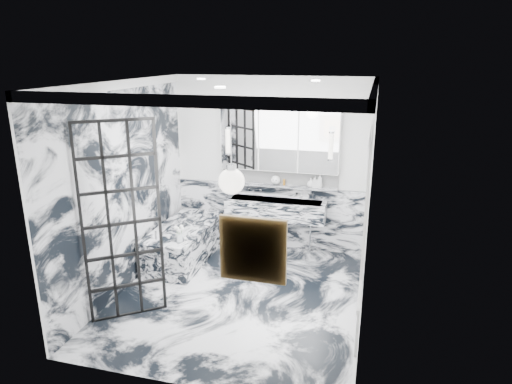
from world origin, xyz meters
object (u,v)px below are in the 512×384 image
(trough_sink, at_px, (276,209))
(mirror_cabinet, at_px, (279,140))
(crittall_door, at_px, (122,224))
(bathtub, at_px, (184,242))

(trough_sink, height_order, mirror_cabinet, mirror_cabinet)
(mirror_cabinet, bearing_deg, crittall_door, -118.04)
(bathtub, bearing_deg, mirror_cabinet, 32.06)
(crittall_door, bearing_deg, mirror_cabinet, 25.13)
(bathtub, bearing_deg, trough_sink, 26.48)
(trough_sink, distance_m, mirror_cabinet, 1.10)
(crittall_door, relative_size, mirror_cabinet, 1.27)
(bathtub, bearing_deg, crittall_door, -90.44)
(mirror_cabinet, bearing_deg, bathtub, -147.94)
(crittall_door, relative_size, trough_sink, 1.51)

